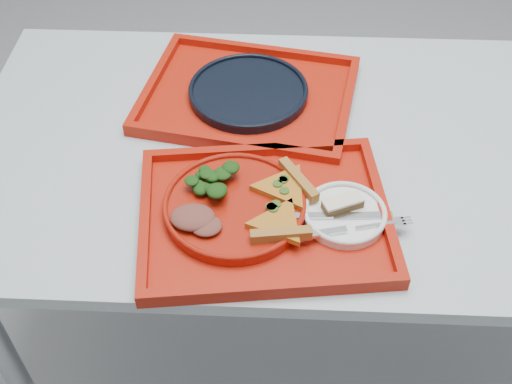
% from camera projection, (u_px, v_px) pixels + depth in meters
% --- Properties ---
extents(ground, '(10.00, 10.00, 0.00)m').
position_uv_depth(ground, '(324.00, 336.00, 1.86)').
color(ground, '#95979D').
rests_on(ground, ground).
extents(table, '(1.60, 0.80, 0.75)m').
position_uv_depth(table, '(348.00, 171.00, 1.37)').
color(table, '#ADB6C2').
rests_on(table, ground).
extents(tray_main, '(0.49, 0.40, 0.01)m').
position_uv_depth(tray_main, '(264.00, 218.00, 1.17)').
color(tray_main, '#A91808').
rests_on(tray_main, table).
extents(tray_far, '(0.51, 0.42, 0.01)m').
position_uv_depth(tray_far, '(248.00, 98.00, 1.41)').
color(tray_far, '#A91808').
rests_on(tray_far, table).
extents(dinner_plate, '(0.26, 0.26, 0.02)m').
position_uv_depth(dinner_plate, '(235.00, 207.00, 1.17)').
color(dinner_plate, '#9C180A').
rests_on(dinner_plate, tray_main).
extents(side_plate, '(0.15, 0.15, 0.01)m').
position_uv_depth(side_plate, '(345.00, 216.00, 1.16)').
color(side_plate, white).
rests_on(side_plate, tray_main).
extents(navy_plate, '(0.26, 0.26, 0.02)m').
position_uv_depth(navy_plate, '(248.00, 93.00, 1.40)').
color(navy_plate, black).
rests_on(navy_plate, tray_far).
extents(pizza_slice_a, '(0.12, 0.13, 0.02)m').
position_uv_depth(pizza_slice_a, '(279.00, 221.00, 1.12)').
color(pizza_slice_a, '#C38D20').
rests_on(pizza_slice_a, dinner_plate).
extents(pizza_slice_b, '(0.17, 0.16, 0.02)m').
position_uv_depth(pizza_slice_b, '(284.00, 186.00, 1.18)').
color(pizza_slice_b, '#C38D20').
rests_on(pizza_slice_b, dinner_plate).
extents(salad_heap, '(0.09, 0.08, 0.04)m').
position_uv_depth(salad_heap, '(210.00, 179.00, 1.18)').
color(salad_heap, black).
rests_on(salad_heap, dinner_plate).
extents(meat_portion, '(0.08, 0.06, 0.02)m').
position_uv_depth(meat_portion, '(193.00, 217.00, 1.13)').
color(meat_portion, brown).
rests_on(meat_portion, dinner_plate).
extents(dessert_bar, '(0.08, 0.06, 0.02)m').
position_uv_depth(dessert_bar, '(343.00, 204.00, 1.16)').
color(dessert_bar, '#452D17').
rests_on(dessert_bar, side_plate).
extents(knife, '(0.19, 0.03, 0.01)m').
position_uv_depth(knife, '(341.00, 215.00, 1.15)').
color(knife, silver).
rests_on(knife, side_plate).
extents(fork, '(0.18, 0.06, 0.01)m').
position_uv_depth(fork, '(355.00, 228.00, 1.13)').
color(fork, silver).
rests_on(fork, side_plate).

